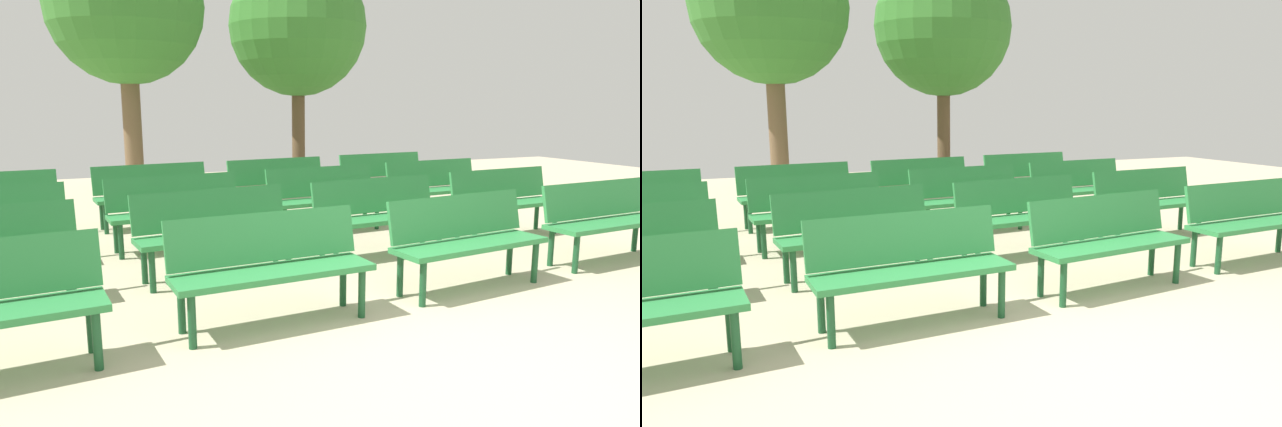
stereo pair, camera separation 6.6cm
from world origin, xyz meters
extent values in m
plane|color=#BCAD8E|center=(0.00, 0.00, 0.00)|extent=(24.00, 24.00, 0.00)
cylinder|color=#194C28|center=(-2.42, 1.15, 0.20)|extent=(0.06, 0.06, 0.40)
cylinder|color=#194C28|center=(-2.44, 1.47, 0.20)|extent=(0.06, 0.06, 0.40)
cube|color=#2D8442|center=(-1.09, 1.43, 0.43)|extent=(1.62, 0.50, 0.05)
cube|color=#2D8442|center=(-1.10, 1.63, 0.68)|extent=(1.60, 0.19, 0.40)
cylinder|color=#194C28|center=(-1.78, 1.24, 0.20)|extent=(0.06, 0.06, 0.40)
cylinder|color=#194C28|center=(-0.38, 1.30, 0.20)|extent=(0.06, 0.06, 0.40)
cylinder|color=#194C28|center=(-1.79, 1.56, 0.20)|extent=(0.06, 0.06, 0.40)
cylinder|color=#194C28|center=(-0.39, 1.62, 0.20)|extent=(0.06, 0.06, 0.40)
cube|color=#2D8442|center=(0.90, 1.54, 0.43)|extent=(1.64, 0.60, 0.05)
cube|color=#2D8442|center=(0.88, 1.74, 0.68)|extent=(1.60, 0.28, 0.40)
cylinder|color=#194C28|center=(0.22, 1.31, 0.20)|extent=(0.06, 0.06, 0.40)
cylinder|color=#194C28|center=(1.61, 1.45, 0.20)|extent=(0.06, 0.06, 0.40)
cylinder|color=#194C28|center=(0.19, 1.63, 0.20)|extent=(0.06, 0.06, 0.40)
cylinder|color=#194C28|center=(1.58, 1.77, 0.20)|extent=(0.06, 0.06, 0.40)
cube|color=#2D8442|center=(2.92, 1.71, 0.43)|extent=(1.62, 0.52, 0.05)
cube|color=#2D8442|center=(2.91, 1.91, 0.68)|extent=(1.60, 0.21, 0.40)
cylinder|color=#194C28|center=(2.23, 1.52, 0.20)|extent=(0.06, 0.06, 0.40)
cylinder|color=#194C28|center=(2.22, 1.84, 0.20)|extent=(0.06, 0.06, 0.40)
cylinder|color=#194C28|center=(3.62, 1.91, 0.20)|extent=(0.06, 0.06, 0.40)
cylinder|color=#194C28|center=(-2.53, 2.60, 0.20)|extent=(0.06, 0.06, 0.40)
cylinder|color=#194C28|center=(-2.56, 2.92, 0.20)|extent=(0.06, 0.06, 0.40)
cube|color=#2D8442|center=(-1.17, 2.87, 0.43)|extent=(1.63, 0.58, 0.05)
cube|color=#2D8442|center=(-1.18, 3.07, 0.68)|extent=(1.60, 0.27, 0.40)
cylinder|color=#194C28|center=(-1.85, 2.65, 0.20)|extent=(0.06, 0.06, 0.40)
cylinder|color=#194C28|center=(-0.45, 2.78, 0.20)|extent=(0.06, 0.06, 0.40)
cylinder|color=#194C28|center=(-1.88, 2.97, 0.20)|extent=(0.06, 0.06, 0.40)
cylinder|color=#194C28|center=(-0.48, 3.09, 0.20)|extent=(0.06, 0.06, 0.40)
cube|color=#2D8442|center=(0.78, 2.97, 0.43)|extent=(1.62, 0.54, 0.05)
cube|color=#2D8442|center=(0.77, 3.17, 0.68)|extent=(1.60, 0.22, 0.40)
cylinder|color=#194C28|center=(0.09, 2.77, 0.20)|extent=(0.06, 0.06, 0.40)
cylinder|color=#194C28|center=(1.49, 2.85, 0.20)|extent=(0.06, 0.06, 0.40)
cylinder|color=#194C28|center=(0.07, 3.08, 0.20)|extent=(0.06, 0.06, 0.40)
cylinder|color=#194C28|center=(1.47, 3.17, 0.20)|extent=(0.06, 0.06, 0.40)
cube|color=#2D8442|center=(2.78, 3.15, 0.43)|extent=(1.62, 0.52, 0.05)
cube|color=#2D8442|center=(2.77, 3.35, 0.68)|extent=(1.60, 0.21, 0.40)
cylinder|color=#194C28|center=(2.09, 2.95, 0.20)|extent=(0.06, 0.06, 0.40)
cylinder|color=#194C28|center=(3.49, 3.03, 0.20)|extent=(0.06, 0.06, 0.40)
cylinder|color=#194C28|center=(2.08, 3.27, 0.20)|extent=(0.06, 0.06, 0.40)
cylinder|color=#194C28|center=(3.47, 3.35, 0.20)|extent=(0.06, 0.06, 0.40)
cylinder|color=#194C28|center=(-2.61, 3.95, 0.20)|extent=(0.06, 0.06, 0.40)
cylinder|color=#194C28|center=(-2.62, 4.27, 0.20)|extent=(0.06, 0.06, 0.40)
cube|color=#2D8442|center=(-1.30, 4.23, 0.43)|extent=(1.63, 0.56, 0.05)
cube|color=#2D8442|center=(-1.32, 4.42, 0.68)|extent=(1.60, 0.24, 0.40)
cylinder|color=#194C28|center=(-1.99, 4.01, 0.20)|extent=(0.06, 0.06, 0.40)
cylinder|color=#194C28|center=(-0.59, 4.12, 0.20)|extent=(0.06, 0.06, 0.40)
cylinder|color=#194C28|center=(-2.01, 4.33, 0.20)|extent=(0.06, 0.06, 0.40)
cylinder|color=#194C28|center=(-0.62, 4.44, 0.20)|extent=(0.06, 0.06, 0.40)
cube|color=#2D8442|center=(0.73, 4.37, 0.43)|extent=(1.62, 0.52, 0.05)
cube|color=#2D8442|center=(0.72, 4.57, 0.68)|extent=(1.60, 0.21, 0.40)
cylinder|color=#194C28|center=(0.04, 4.18, 0.20)|extent=(0.06, 0.06, 0.40)
cylinder|color=#194C28|center=(1.44, 4.25, 0.20)|extent=(0.06, 0.06, 0.40)
cylinder|color=#194C28|center=(0.02, 4.50, 0.20)|extent=(0.06, 0.06, 0.40)
cylinder|color=#194C28|center=(1.42, 4.57, 0.20)|extent=(0.06, 0.06, 0.40)
cube|color=#2D8442|center=(2.66, 4.55, 0.43)|extent=(1.62, 0.51, 0.05)
cube|color=#2D8442|center=(2.66, 4.75, 0.68)|extent=(1.60, 0.20, 0.40)
cylinder|color=#194C28|center=(1.97, 4.35, 0.20)|extent=(0.06, 0.06, 0.40)
cylinder|color=#194C28|center=(3.37, 4.42, 0.20)|extent=(0.06, 0.06, 0.40)
cylinder|color=#194C28|center=(1.96, 4.67, 0.20)|extent=(0.06, 0.06, 0.40)
cylinder|color=#194C28|center=(3.36, 4.74, 0.20)|extent=(0.06, 0.06, 0.40)
cylinder|color=#194C28|center=(-2.68, 5.39, 0.20)|extent=(0.06, 0.06, 0.40)
cylinder|color=#194C28|center=(-2.70, 5.71, 0.20)|extent=(0.06, 0.06, 0.40)
cube|color=#2D8442|center=(-1.36, 5.68, 0.43)|extent=(1.63, 0.57, 0.05)
cube|color=#2D8442|center=(-1.37, 5.88, 0.68)|extent=(1.60, 0.26, 0.40)
cylinder|color=#194C28|center=(-2.04, 5.46, 0.20)|extent=(0.06, 0.06, 0.40)
cylinder|color=#194C28|center=(-0.65, 5.58, 0.20)|extent=(0.06, 0.06, 0.40)
cylinder|color=#194C28|center=(-2.07, 5.78, 0.20)|extent=(0.06, 0.06, 0.40)
cylinder|color=#194C28|center=(-0.67, 5.90, 0.20)|extent=(0.06, 0.06, 0.40)
cube|color=#2D8442|center=(0.59, 5.78, 0.43)|extent=(1.63, 0.56, 0.05)
cube|color=#2D8442|center=(0.57, 5.98, 0.68)|extent=(1.60, 0.25, 0.40)
cylinder|color=#194C28|center=(-0.10, 5.56, 0.20)|extent=(0.06, 0.06, 0.40)
cylinder|color=#194C28|center=(1.30, 5.67, 0.20)|extent=(0.06, 0.06, 0.40)
cylinder|color=#194C28|center=(-0.12, 5.88, 0.20)|extent=(0.06, 0.06, 0.40)
cylinder|color=#194C28|center=(1.27, 5.99, 0.20)|extent=(0.06, 0.06, 0.40)
cube|color=#2D8442|center=(2.59, 5.95, 0.43)|extent=(1.62, 0.51, 0.05)
cube|color=#2D8442|center=(2.58, 6.15, 0.68)|extent=(1.60, 0.19, 0.40)
cylinder|color=#194C28|center=(1.89, 5.76, 0.20)|extent=(0.06, 0.06, 0.40)
cylinder|color=#194C28|center=(3.29, 5.82, 0.20)|extent=(0.06, 0.06, 0.40)
cylinder|color=#194C28|center=(1.88, 6.08, 0.20)|extent=(0.06, 0.06, 0.40)
cylinder|color=#194C28|center=(3.28, 6.14, 0.20)|extent=(0.06, 0.06, 0.40)
cylinder|color=brown|center=(2.34, 9.38, 1.23)|extent=(0.29, 0.29, 2.47)
sphere|color=#387A2D|center=(2.34, 9.38, 3.35)|extent=(2.94, 2.94, 2.94)
cylinder|color=brown|center=(-1.25, 8.79, 1.31)|extent=(0.34, 0.34, 2.62)
sphere|color=#387A2D|center=(-1.25, 8.79, 3.47)|extent=(2.81, 2.81, 2.81)
camera|label=1|loc=(-2.56, -2.74, 1.73)|focal=32.89mm
camera|label=2|loc=(-2.50, -2.77, 1.73)|focal=32.89mm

